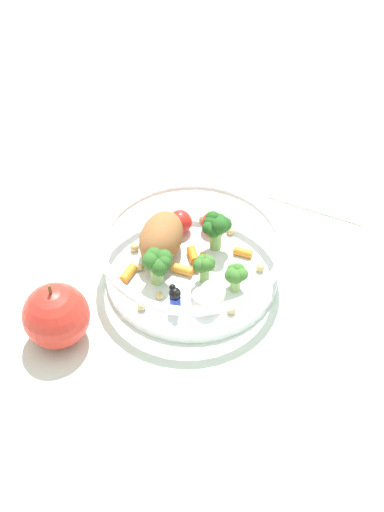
% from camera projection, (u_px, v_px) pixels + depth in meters
% --- Properties ---
extents(ground_plane, '(2.40, 2.40, 0.00)m').
position_uv_depth(ground_plane, '(193.00, 264.00, 0.78)').
color(ground_plane, silver).
extents(food_container, '(0.23, 0.23, 0.07)m').
position_uv_depth(food_container, '(189.00, 256.00, 0.75)').
color(food_container, white).
rests_on(food_container, ground_plane).
extents(loose_apple, '(0.07, 0.07, 0.09)m').
position_uv_depth(loose_apple, '(56.00, 316.00, 0.68)').
color(loose_apple, red).
rests_on(loose_apple, ground_plane).
extents(folded_napkin, '(0.12, 0.14, 0.01)m').
position_uv_depth(folded_napkin, '(326.00, 185.00, 0.89)').
color(folded_napkin, white).
rests_on(folded_napkin, ground_plane).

